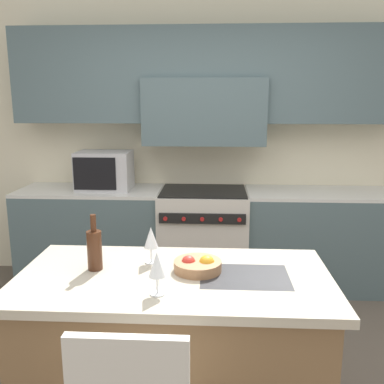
# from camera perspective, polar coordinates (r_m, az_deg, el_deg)

# --- Properties ---
(back_cabinetry) EXTENTS (10.00, 0.46, 2.70)m
(back_cabinetry) POSITION_cam_1_polar(r_m,az_deg,el_deg) (4.17, 1.70, 9.94)
(back_cabinetry) COLOR beige
(back_cabinetry) RESTS_ON ground_plane
(back_counter) EXTENTS (3.51, 0.62, 0.93)m
(back_counter) POSITION_cam_1_polar(r_m,az_deg,el_deg) (4.13, 1.51, -6.09)
(back_counter) COLOR #4C6066
(back_counter) RESTS_ON ground_plane
(range_stove) EXTENTS (0.82, 0.70, 0.93)m
(range_stove) POSITION_cam_1_polar(r_m,az_deg,el_deg) (4.11, 1.50, -6.15)
(range_stove) COLOR beige
(range_stove) RESTS_ON ground_plane
(microwave) EXTENTS (0.50, 0.37, 0.36)m
(microwave) POSITION_cam_1_polar(r_m,az_deg,el_deg) (4.11, -11.59, 2.82)
(microwave) COLOR #B7B7BC
(microwave) RESTS_ON back_counter
(kitchen_island) EXTENTS (1.57, 0.81, 0.91)m
(kitchen_island) POSITION_cam_1_polar(r_m,az_deg,el_deg) (2.40, -2.32, -20.88)
(kitchen_island) COLOR brown
(kitchen_island) RESTS_ON ground_plane
(wine_bottle) EXTENTS (0.08, 0.08, 0.29)m
(wine_bottle) POSITION_cam_1_polar(r_m,az_deg,el_deg) (2.27, -12.87, -7.40)
(wine_bottle) COLOR #422314
(wine_bottle) RESTS_ON kitchen_island
(wine_glass_near) EXTENTS (0.08, 0.08, 0.20)m
(wine_glass_near) POSITION_cam_1_polar(r_m,az_deg,el_deg) (1.93, -4.69, -9.78)
(wine_glass_near) COLOR white
(wine_glass_near) RESTS_ON kitchen_island
(wine_glass_far) EXTENTS (0.08, 0.08, 0.20)m
(wine_glass_far) POSITION_cam_1_polar(r_m,az_deg,el_deg) (2.30, -5.49, -6.19)
(wine_glass_far) COLOR white
(wine_glass_far) RESTS_ON kitchen_island
(fruit_bowl) EXTENTS (0.25, 0.25, 0.08)m
(fruit_bowl) POSITION_cam_1_polar(r_m,az_deg,el_deg) (2.22, 0.80, -9.73)
(fruit_bowl) COLOR #996B47
(fruit_bowl) RESTS_ON kitchen_island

